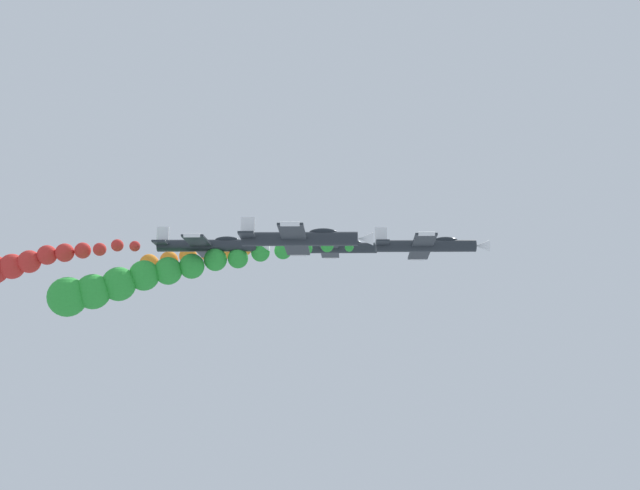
{
  "coord_description": "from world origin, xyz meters",
  "views": [
    {
      "loc": [
        67.81,
        2.84,
        100.03
      ],
      "look_at": [
        0.0,
        0.0,
        105.58
      ],
      "focal_mm": 42.06,
      "sensor_mm": 36.0,
      "label": 1
    }
  ],
  "objects_px": {
    "airplane_lead": "(428,246)",
    "airplane_left_outer": "(209,245)",
    "airplane_left_inner": "(335,248)",
    "airplane_right_inner": "(302,239)"
  },
  "relations": [
    {
      "from": "airplane_left_outer",
      "to": "airplane_right_inner",
      "type": "bearing_deg",
      "value": 44.31
    },
    {
      "from": "airplane_left_inner",
      "to": "airplane_left_outer",
      "type": "relative_size",
      "value": 1.0
    },
    {
      "from": "airplane_lead",
      "to": "airplane_left_inner",
      "type": "height_order",
      "value": "airplane_left_inner"
    },
    {
      "from": "airplane_lead",
      "to": "airplane_left_outer",
      "type": "distance_m",
      "value": 19.96
    },
    {
      "from": "airplane_lead",
      "to": "airplane_right_inner",
      "type": "distance_m",
      "value": 15.13
    },
    {
      "from": "airplane_right_inner",
      "to": "airplane_left_outer",
      "type": "relative_size",
      "value": 1.0
    },
    {
      "from": "airplane_lead",
      "to": "airplane_left_outer",
      "type": "relative_size",
      "value": 1.0
    },
    {
      "from": "airplane_left_inner",
      "to": "airplane_right_inner",
      "type": "xyz_separation_m",
      "value": [
        19.25,
        -2.14,
        -0.78
      ]
    },
    {
      "from": "airplane_right_inner",
      "to": "airplane_left_outer",
      "type": "height_order",
      "value": "airplane_left_outer"
    },
    {
      "from": "airplane_left_inner",
      "to": "airplane_left_outer",
      "type": "bearing_deg",
      "value": -48.49
    }
  ]
}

